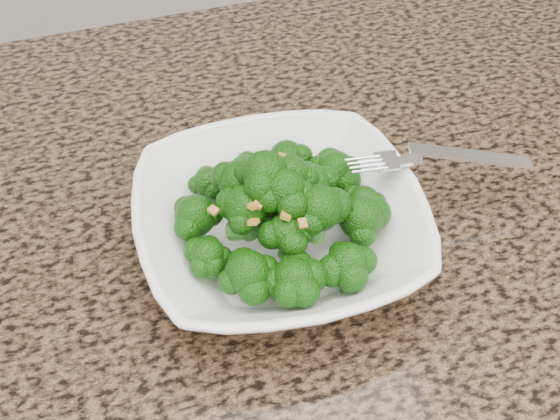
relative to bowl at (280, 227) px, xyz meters
name	(u,v)px	position (x,y,z in m)	size (l,w,h in m)	color
granite_counter	(164,398)	(-0.13, -0.10, -0.04)	(1.64, 1.04, 0.03)	brown
bowl	(280,227)	(0.00, 0.00, 0.00)	(0.24, 0.24, 0.06)	white
broccoli_pile	(280,172)	(0.00, 0.00, 0.06)	(0.21, 0.21, 0.07)	#134D08
garlic_topping	(280,137)	(0.00, 0.00, 0.10)	(0.13, 0.13, 0.01)	#B5882C
fork	(413,160)	(0.12, 0.01, 0.04)	(0.19, 0.03, 0.01)	silver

